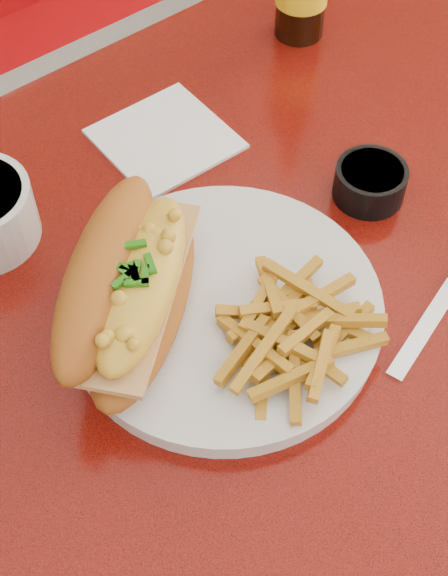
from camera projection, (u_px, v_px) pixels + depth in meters
diner_table at (230, 426)px, 0.79m from camera, size 1.23×0.83×0.77m
dinner_plate at (224, 309)px, 0.67m from camera, size 0.31×0.31×0.02m
mac_hoagie at (129, 286)px, 0.62m from camera, size 0.22×0.21×0.09m
fries_pile at (294, 328)px, 0.63m from camera, size 0.14×0.13×0.03m
fork at (254, 348)px, 0.64m from camera, size 0.03×0.14×0.00m
sauce_cup_right at (370, 181)px, 0.75m from camera, size 0.07×0.07×0.03m
paper_napkin at (165, 139)px, 0.80m from camera, size 0.12×0.12×0.00m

